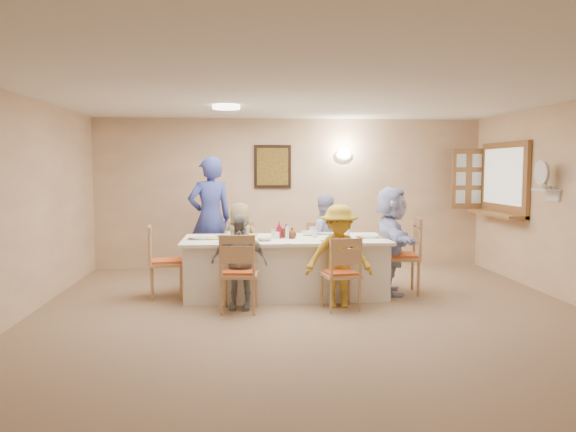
{
  "coord_description": "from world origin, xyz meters",
  "views": [
    {
      "loc": [
        -0.77,
        -5.94,
        1.69
      ],
      "look_at": [
        -0.2,
        1.4,
        1.05
      ],
      "focal_mm": 35.0,
      "sensor_mm": 36.0,
      "label": 1
    }
  ],
  "objects": [
    {
      "name": "bowl_a",
      "position": [
        -0.52,
        1.14,
        0.79
      ],
      "size": [
        0.37,
        0.37,
        0.05
      ],
      "primitive_type": "imported",
      "rotation": [
        0.0,
        0.0,
        0.43
      ],
      "color": "white",
      "rests_on": "dining_table"
    },
    {
      "name": "serving_hatch",
      "position": [
        3.21,
        2.4,
        1.5
      ],
      "size": [
        0.06,
        1.5,
        1.15
      ],
      "primitive_type": "cube",
      "color": "olive",
      "rests_on": "room_walls"
    },
    {
      "name": "condiment_brown",
      "position": [
        -0.23,
        1.39,
        0.85
      ],
      "size": [
        0.14,
        0.14,
        0.19
      ],
      "primitive_type": "imported",
      "rotation": [
        0.0,
        0.0,
        -0.34
      ],
      "color": "#522A16",
      "rests_on": "dining_table"
    },
    {
      "name": "chair_back_right",
      "position": [
        0.36,
        2.17,
        0.44
      ],
      "size": [
        0.48,
        0.48,
        0.88
      ],
      "primitive_type": null,
      "rotation": [
        0.0,
        0.0,
        0.15
      ],
      "color": "tan",
      "rests_on": "ground"
    },
    {
      "name": "napkin_fr",
      "position": [
        0.54,
        0.9,
        0.77
      ],
      "size": [
        0.14,
        0.14,
        0.01
      ],
      "primitive_type": "cube",
      "color": "yellow",
      "rests_on": "dining_table"
    },
    {
      "name": "placemat_br",
      "position": [
        0.36,
        1.79,
        0.76
      ],
      "size": [
        0.38,
        0.28,
        0.01
      ],
      "primitive_type": "cube",
      "color": "#472B19",
      "rests_on": "dining_table"
    },
    {
      "name": "desk_fan",
      "position": [
        3.1,
        1.05,
        1.55
      ],
      "size": [
        0.3,
        0.3,
        0.28
      ],
      "primitive_type": null,
      "color": "#A5A5A8",
      "rests_on": "fan_shelf"
    },
    {
      "name": "wall_picture",
      "position": [
        -0.3,
        3.46,
        1.7
      ],
      "size": [
        0.62,
        0.05,
        0.72
      ],
      "color": "black",
      "rests_on": "room_walls"
    },
    {
      "name": "hatch_sill",
      "position": [
        3.09,
        2.4,
        0.97
      ],
      "size": [
        0.3,
        1.5,
        0.05
      ],
      "primitive_type": "cube",
      "color": "olive",
      "rests_on": "room_walls"
    },
    {
      "name": "shutter_door",
      "position": [
        2.95,
        3.16,
        1.5
      ],
      "size": [
        0.55,
        0.04,
        1.0
      ],
      "primitive_type": "cube",
      "color": "olive",
      "rests_on": "room_walls"
    },
    {
      "name": "placemat_le",
      "position": [
        -1.34,
        1.37,
        0.76
      ],
      "size": [
        0.34,
        0.25,
        0.01
      ],
      "primitive_type": "cube",
      "color": "#472B19",
      "rests_on": "dining_table"
    },
    {
      "name": "plate_fl",
      "position": [
        -0.84,
        0.95,
        0.77
      ],
      "size": [
        0.24,
        0.24,
        0.01
      ],
      "primitive_type": "cylinder",
      "color": "white",
      "rests_on": "dining_table"
    },
    {
      "name": "plate_br",
      "position": [
        0.36,
        1.79,
        0.77
      ],
      "size": [
        0.25,
        0.25,
        0.02
      ],
      "primitive_type": "cylinder",
      "color": "white",
      "rests_on": "dining_table"
    },
    {
      "name": "dining_table",
      "position": [
        -0.24,
        1.37,
        0.38
      ],
      "size": [
        2.67,
        1.13,
        0.76
      ],
      "primitive_type": "cube",
      "color": "white",
      "rests_on": "ground"
    },
    {
      "name": "napkin_bl",
      "position": [
        -0.66,
        1.74,
        0.77
      ],
      "size": [
        0.14,
        0.14,
        0.01
      ],
      "primitive_type": "cube",
      "color": "yellow",
      "rests_on": "dining_table"
    },
    {
      "name": "caregiver",
      "position": [
        -1.29,
        2.52,
        0.92
      ],
      "size": [
        0.97,
        0.89,
        1.85
      ],
      "primitive_type": "imported",
      "rotation": [
        0.0,
        0.0,
        3.5
      ],
      "color": "#333E94",
      "rests_on": "ground"
    },
    {
      "name": "ceiling_light",
      "position": [
        -1.0,
        1.5,
        2.47
      ],
      "size": [
        0.36,
        0.36,
        0.05
      ],
      "primitive_type": "cylinder",
      "color": "white",
      "rests_on": "room_walls"
    },
    {
      "name": "room_walls",
      "position": [
        0.0,
        0.0,
        1.51
      ],
      "size": [
        7.0,
        7.0,
        7.0
      ],
      "color": "tan",
      "rests_on": "ground"
    },
    {
      "name": "drinking_glass",
      "position": [
        -0.39,
        1.42,
        0.82
      ],
      "size": [
        0.07,
        0.07,
        0.1
      ],
      "primitive_type": "cylinder",
      "color": "silver",
      "rests_on": "dining_table"
    },
    {
      "name": "plate_bl",
      "position": [
        -0.84,
        1.79,
        0.77
      ],
      "size": [
        0.23,
        0.23,
        0.01
      ],
      "primitive_type": "cylinder",
      "color": "white",
      "rests_on": "dining_table"
    },
    {
      "name": "chair_front_right",
      "position": [
        0.36,
        0.57,
        0.44
      ],
      "size": [
        0.49,
        0.49,
        0.88
      ],
      "primitive_type": null,
      "rotation": [
        0.0,
        0.0,
        3.31
      ],
      "color": "tan",
      "rests_on": "ground"
    },
    {
      "name": "placemat_fr",
      "position": [
        0.36,
        0.95,
        0.76
      ],
      "size": [
        0.34,
        0.25,
        0.01
      ],
      "primitive_type": "cube",
      "color": "#472B19",
      "rests_on": "dining_table"
    },
    {
      "name": "diner_front_left",
      "position": [
        -0.84,
        0.69,
        0.57
      ],
      "size": [
        0.74,
        0.45,
        1.14
      ],
      "primitive_type": "imported",
      "rotation": [
        0.0,
        0.0,
        -0.13
      ],
      "color": "gray",
      "rests_on": "ground"
    },
    {
      "name": "ground",
      "position": [
        0.0,
        0.0,
        0.0
      ],
      "size": [
        7.0,
        7.0,
        0.0
      ],
      "primitive_type": "plane",
      "color": "#866D57"
    },
    {
      "name": "napkin_fl",
      "position": [
        -0.66,
        0.9,
        0.77
      ],
      "size": [
        0.15,
        0.15,
        0.01
      ],
      "primitive_type": "cube",
      "color": "yellow",
      "rests_on": "dining_table"
    },
    {
      "name": "placemat_fl",
      "position": [
        -0.84,
        0.95,
        0.76
      ],
      "size": [
        0.38,
        0.28,
        0.01
      ],
      "primitive_type": "cube",
      "color": "#472B19",
      "rests_on": "dining_table"
    },
    {
      "name": "condiment_malt",
      "position": [
        -0.15,
        1.33,
        0.83
      ],
      "size": [
        0.16,
        0.16,
        0.15
      ],
      "primitive_type": "imported",
      "rotation": [
        0.0,
        0.0,
        -0.19
      ],
      "color": "#522A16",
      "rests_on": "dining_table"
    },
    {
      "name": "condiment_ketchup",
      "position": [
        -0.32,
        1.37,
        0.87
      ],
      "size": [
        0.12,
        0.12,
        0.22
      ],
      "primitive_type": "imported",
      "rotation": [
        0.0,
        0.0,
        0.24
      ],
      "color": "#A60E29",
      "rests_on": "dining_table"
    },
    {
      "name": "napkin_re",
      "position": [
        1.06,
        1.32,
        0.77
      ],
      "size": [
        0.15,
        0.15,
        0.01
      ],
      "primitive_type": "cube",
      "color": "yellow",
      "rests_on": "dining_table"
    },
    {
      "name": "diner_front_right",
      "position": [
        0.36,
        0.69,
        0.62
      ],
      "size": [
        0.88,
        0.59,
        1.24
      ],
      "primitive_type": "imported",
      "rotation": [
        0.0,
        0.0,
        -0.08
      ],
      "color": "gold",
      "rests_on": "ground"
    },
    {
      "name": "placemat_re",
      "position": [
        0.88,
        1.37,
        0.76
      ],
      "size": [
        0.33,
        0.24,
        0.01
      ],
      "primitive_type": "cube",
      "color": "#472B19",
      "rests_on": "dining_table"
    },
    {
      "name": "bowl_b",
      "position": [
        0.09,
        1.65,
        0.79
      ],
      "size": [
        0.31,
        0.31,
        0.06
      ],
      "primitive_type": "imported",
      "rotation": [
        0.0,
        0.0,
        -0.36
      ],
      "color": "white",
      "rests_on": "dining_table"
    },
    {
      "name": "plate_le",
      "position": [
        -1.34,
        1.37,
        0.77
      ],
      "size": [
        0.23,
        0.23,
        0.01
      ],
      "primitive_type": "cylinder",
      "color": "white",
      "rests_on": "dining_table"
    },
    {
      "name": "teacup_b",
      "position": [
        0.19,
        1.86,
        0.81
      ],
      "size": [
        0.13,
        0.13,
        0.09
      ],
      "primitive_type": "imported",
      "rotation": [
        0.0,
        0.0,
        -0.12
      ],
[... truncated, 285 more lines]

